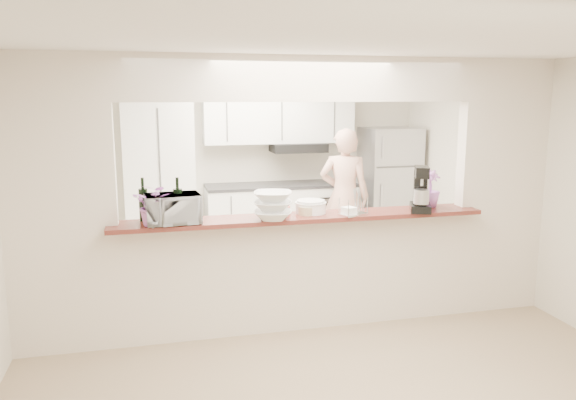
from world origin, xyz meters
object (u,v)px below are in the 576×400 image
object	(u,v)px
refrigerator	(389,186)
person	(344,197)
stand_mixer	(421,191)
toaster_oven	(173,209)

from	to	relation	value
refrigerator	person	distance (m)	1.25
person	stand_mixer	bearing A→B (deg)	115.33
toaster_oven	stand_mixer	bearing A→B (deg)	-6.35
refrigerator	toaster_oven	size ratio (longest dim) A/B	3.76
refrigerator	toaster_oven	bearing A→B (deg)	-139.33
refrigerator	stand_mixer	xyz separation A→B (m)	(-0.93, -2.79, 0.43)
refrigerator	stand_mixer	size ratio (longest dim) A/B	4.01
refrigerator	person	xyz separation A→B (m)	(-0.97, -0.79, 0.02)
toaster_oven	person	world-z (taller)	person
refrigerator	stand_mixer	bearing A→B (deg)	-108.47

